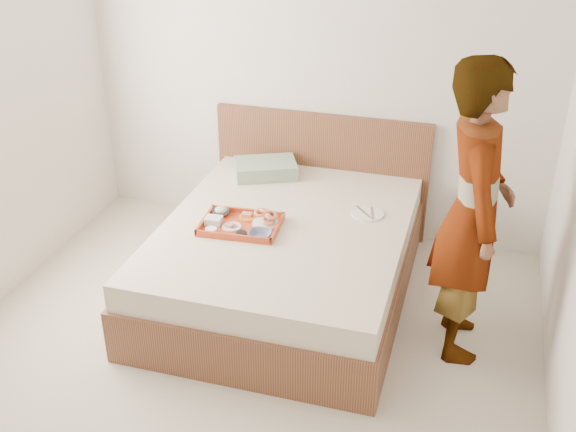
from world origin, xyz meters
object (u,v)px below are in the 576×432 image
Objects in this scene: tray at (241,224)px; bed at (285,259)px; person at (473,213)px; dinner_plate at (368,214)px.

bed is at bearing 20.87° from tray.
tray is 1.46m from person.
bed is 1.12× the size of person.
tray is at bearing 77.21° from person.
dinner_plate reaches higher than bed.
bed is 1.34m from person.
bed is 0.41m from tray.
tray is 2.31× the size of dinner_plate.
person reaches higher than bed.
person is (0.67, -0.50, 0.36)m from dinner_plate.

